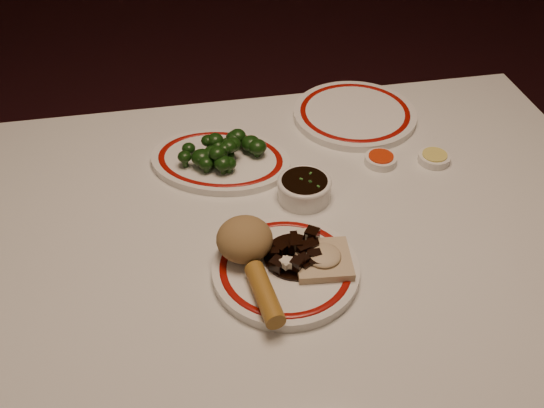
% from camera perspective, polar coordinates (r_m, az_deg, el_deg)
% --- Properties ---
extents(dining_table, '(1.20, 0.90, 0.75)m').
position_cam_1_polar(dining_table, '(1.15, 3.52, -5.30)').
color(dining_table, silver).
rests_on(dining_table, ground).
extents(main_plate, '(0.30, 0.30, 0.02)m').
position_cam_1_polar(main_plate, '(0.99, 1.30, -6.19)').
color(main_plate, white).
rests_on(main_plate, dining_table).
extents(rice_mound, '(0.09, 0.09, 0.07)m').
position_cam_1_polar(rice_mound, '(0.98, -2.60, -3.33)').
color(rice_mound, '#9A7748').
rests_on(rice_mound, main_plate).
extents(spring_roll, '(0.05, 0.12, 0.03)m').
position_cam_1_polar(spring_roll, '(0.93, -0.71, -8.46)').
color(spring_roll, '#A97629').
rests_on(spring_roll, main_plate).
extents(fried_wonton, '(0.10, 0.10, 0.02)m').
position_cam_1_polar(fried_wonton, '(0.99, 4.85, -5.13)').
color(fried_wonton, '#C4AF8A').
rests_on(fried_wonton, main_plate).
extents(stirfry_heap, '(0.11, 0.11, 0.03)m').
position_cam_1_polar(stirfry_heap, '(0.99, 2.54, -4.51)').
color(stirfry_heap, black).
rests_on(stirfry_heap, main_plate).
extents(broccoli_plate, '(0.34, 0.32, 0.02)m').
position_cam_1_polar(broccoli_plate, '(1.22, -4.88, 4.10)').
color(broccoli_plate, white).
rests_on(broccoli_plate, dining_table).
extents(broccoli_pile, '(0.18, 0.12, 0.05)m').
position_cam_1_polar(broccoli_pile, '(1.20, -4.67, 5.11)').
color(broccoli_pile, '#23471C').
rests_on(broccoli_pile, broccoli_plate).
extents(soy_bowl, '(0.10, 0.10, 0.04)m').
position_cam_1_polar(soy_bowl, '(1.13, 3.05, 1.40)').
color(soy_bowl, white).
rests_on(soy_bowl, dining_table).
extents(sweet_sour_dish, '(0.06, 0.06, 0.02)m').
position_cam_1_polar(sweet_sour_dish, '(1.24, 10.18, 4.14)').
color(sweet_sour_dish, white).
rests_on(sweet_sour_dish, dining_table).
extents(mustard_dish, '(0.06, 0.06, 0.02)m').
position_cam_1_polar(mustard_dish, '(1.27, 15.00, 4.20)').
color(mustard_dish, white).
rests_on(mustard_dish, dining_table).
extents(far_plate, '(0.34, 0.34, 0.02)m').
position_cam_1_polar(far_plate, '(1.37, 7.79, 8.39)').
color(far_plate, white).
rests_on(far_plate, dining_table).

